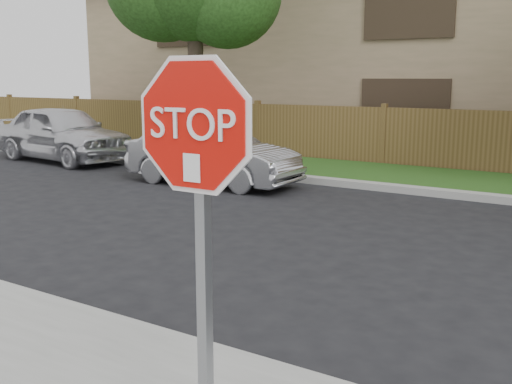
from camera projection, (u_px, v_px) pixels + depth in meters
The scene contains 3 objects.
stop_sign at pixel (197, 186), 3.18m from camera, with size 1.01×0.13×2.55m.
sedan_far_left at pixel (63, 133), 17.20m from camera, with size 1.90×4.73×1.61m, color silver.
sedan_left at pixel (212, 155), 13.41m from camera, with size 1.41×4.05×1.34m, color #A4A5A9.
Camera 1 is at (1.75, -3.95, 2.40)m, focal length 42.00 mm.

